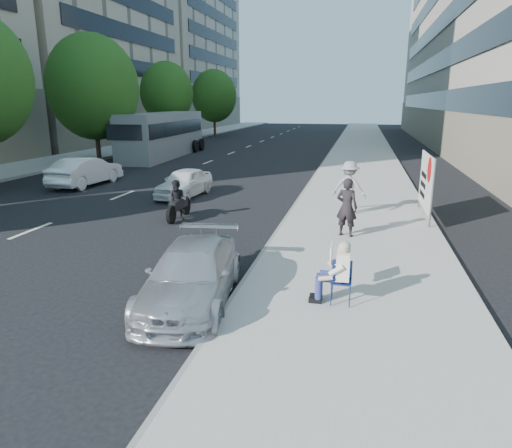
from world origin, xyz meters
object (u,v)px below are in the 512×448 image
(motorcycle, at_px, (178,202))
(bus, at_px, (164,135))
(seated_protester, at_px, (336,268))
(jogger, at_px, (349,188))
(protest_banner, at_px, (426,181))
(white_sedan_near, at_px, (184,183))
(parked_sedan, at_px, (192,275))
(pedestrian_woman, at_px, (347,207))
(white_sedan_mid, at_px, (86,171))

(motorcycle, relative_size, bus, 0.17)
(seated_protester, height_order, bus, bus)
(jogger, relative_size, protest_banner, 0.62)
(protest_banner, bearing_deg, seated_protester, -108.22)
(white_sedan_near, bearing_deg, jogger, -13.24)
(protest_banner, bearing_deg, bus, 136.36)
(parked_sedan, xyz_separation_m, white_sedan_near, (-4.27, 10.41, 0.02))
(parked_sedan, xyz_separation_m, motorcycle, (-2.97, 6.49, 0.03))
(motorcycle, height_order, bus, bus)
(seated_protester, bearing_deg, pedestrian_woman, 89.64)
(pedestrian_woman, height_order, motorcycle, pedestrian_woman)
(white_sedan_mid, bearing_deg, white_sedan_near, 169.21)
(parked_sedan, bearing_deg, motorcycle, 107.26)
(seated_protester, xyz_separation_m, jogger, (0.01, 7.79, 0.23))
(jogger, height_order, motorcycle, jogger)
(white_sedan_near, distance_m, white_sedan_mid, 6.06)
(parked_sedan, distance_m, bus, 27.13)
(protest_banner, distance_m, white_sedan_near, 10.09)
(parked_sedan, relative_size, bus, 0.34)
(pedestrian_woman, relative_size, protest_banner, 0.58)
(pedestrian_woman, height_order, bus, bus)
(parked_sedan, height_order, motorcycle, motorcycle)
(jogger, distance_m, motorcycle, 6.16)
(motorcycle, bearing_deg, bus, 114.81)
(seated_protester, relative_size, white_sedan_mid, 0.30)
(motorcycle, distance_m, bus, 20.00)
(white_sedan_mid, distance_m, bus, 12.73)
(protest_banner, relative_size, white_sedan_mid, 0.70)
(parked_sedan, distance_m, white_sedan_mid, 15.65)
(jogger, bearing_deg, pedestrian_woman, 104.06)
(jogger, relative_size, white_sedan_near, 0.52)
(bus, bearing_deg, white_sedan_near, -66.10)
(white_sedan_mid, bearing_deg, motorcycle, 146.53)
(jogger, xyz_separation_m, protest_banner, (2.62, 0.19, 0.30))
(white_sedan_near, xyz_separation_m, bus, (-7.21, 14.15, 1.01))
(seated_protester, relative_size, jogger, 0.69)
(white_sedan_mid, bearing_deg, parked_sedan, 134.11)
(seated_protester, bearing_deg, white_sedan_near, 125.55)
(jogger, xyz_separation_m, white_sedan_near, (-7.22, 2.30, -0.48))
(white_sedan_mid, bearing_deg, seated_protester, 142.15)
(jogger, distance_m, protest_banner, 2.64)
(protest_banner, xyz_separation_m, white_sedan_near, (-9.84, 2.11, -0.78))
(jogger, bearing_deg, protest_banner, -162.37)
(motorcycle, bearing_deg, jogger, 14.88)
(protest_banner, distance_m, motorcycle, 8.76)
(protest_banner, distance_m, white_sedan_mid, 16.13)
(white_sedan_mid, bearing_deg, protest_banner, 170.73)
(bus, bearing_deg, protest_banner, -46.76)
(white_sedan_near, distance_m, bus, 15.91)
(pedestrian_woman, height_order, protest_banner, protest_banner)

